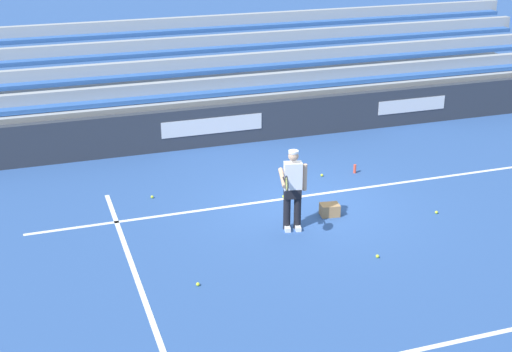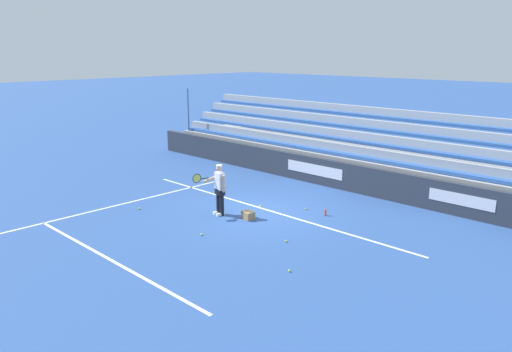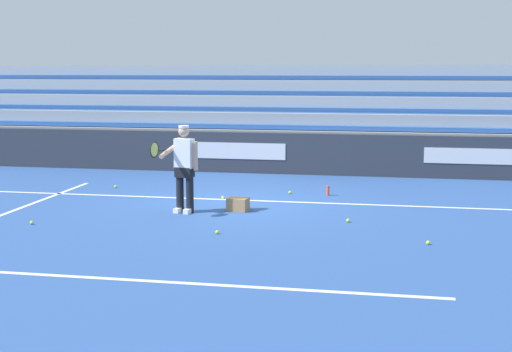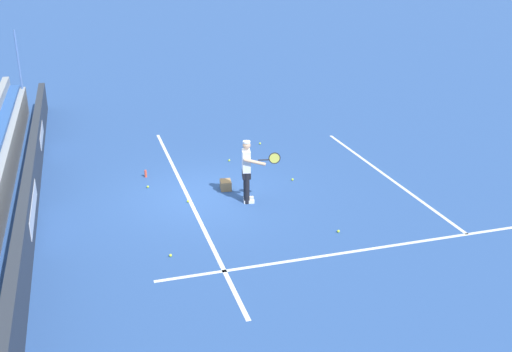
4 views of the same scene
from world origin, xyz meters
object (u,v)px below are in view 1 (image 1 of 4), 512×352
Objects in this scene: tennis_ball_by_box at (322,175)px; tennis_ball_stray_back at (152,197)px; tennis_ball_near_player at (284,196)px; tennis_ball_toward_net at (198,284)px; ball_box_cardboard at (330,210)px; tennis_ball_midcourt at (377,256)px; tennis_ball_on_baseline at (436,212)px; water_bottle at (355,169)px; tennis_player at (293,189)px.

tennis_ball_by_box is 4.19m from tennis_ball_stray_back.
tennis_ball_toward_net is at bearing 48.15° from tennis_ball_near_player.
tennis_ball_midcourt is (-0.08, 2.04, -0.10)m from ball_box_cardboard.
tennis_ball_midcourt is at bearing 32.64° from tennis_ball_on_baseline.
tennis_ball_toward_net is 4.08m from tennis_ball_stray_back.
tennis_player is at bearing 42.70° from water_bottle.
tennis_ball_on_baseline is at bearing 153.78° from tennis_ball_stray_back.
water_bottle is at bearing -137.30° from tennis_player.
tennis_ball_near_player is at bearing -33.37° from tennis_ball_on_baseline.
tennis_ball_by_box is (-0.74, -2.11, -0.10)m from ball_box_cardboard.
tennis_player is at bearing 75.26° from tennis_ball_near_player.
tennis_ball_near_player is at bearing -104.74° from tennis_player.
tennis_ball_near_player is 1.00× the size of tennis_ball_stray_back.
tennis_ball_near_player is (-2.82, -3.15, 0.00)m from tennis_ball_toward_net.
tennis_ball_toward_net is at bearing -1.52° from tennis_ball_midcourt.
tennis_ball_stray_back is at bearing -45.54° from tennis_player.
water_bottle reaches higher than tennis_ball_stray_back.
tennis_player is 25.98× the size of tennis_ball_on_baseline.
ball_box_cardboard is at bearing -160.66° from tennis_player.
tennis_ball_on_baseline is 6.33m from tennis_ball_stray_back.
tennis_ball_on_baseline is 2.80m from water_bottle.
ball_box_cardboard reaches higher than tennis_ball_toward_net.
tennis_ball_midcourt is at bearing 178.48° from tennis_ball_toward_net.
water_bottle is (-0.86, 0.05, 0.08)m from tennis_ball_by_box.
tennis_ball_on_baseline is (-3.24, 0.31, -0.86)m from tennis_player.
tennis_ball_stray_back is at bearing -0.79° from water_bottle.
ball_box_cardboard is at bearing 116.70° from tennis_ball_near_player.
tennis_ball_midcourt is (-0.69, 3.24, 0.00)m from tennis_ball_near_player.
ball_box_cardboard is 6.06× the size of tennis_ball_on_baseline.
ball_box_cardboard reaches higher than tennis_ball_on_baseline.
ball_box_cardboard reaches higher than water_bottle.
tennis_ball_by_box is 3.15m from tennis_ball_on_baseline.
tennis_ball_toward_net and tennis_ball_stray_back have the same top height.
tennis_ball_toward_net is 0.30× the size of water_bottle.
tennis_ball_near_player and tennis_ball_midcourt have the same top height.
tennis_player is 3.59m from tennis_ball_stray_back.
tennis_ball_near_player is at bearing 34.10° from tennis_ball_by_box.
tennis_ball_on_baseline is at bearing -167.22° from tennis_ball_toward_net.
ball_box_cardboard is 2.24m from tennis_ball_by_box.
tennis_player is 2.19m from tennis_ball_midcourt.
water_bottle is at bearing -110.35° from tennis_ball_midcourt.
tennis_ball_near_player is (1.34, 0.91, 0.00)m from tennis_ball_by_box.
ball_box_cardboard is 1.34m from tennis_ball_near_player.
tennis_ball_on_baseline is (-5.65, -1.28, 0.00)m from tennis_ball_toward_net.
tennis_ball_toward_net is at bearing 90.39° from tennis_ball_stray_back.
tennis_ball_midcourt is at bearing 130.25° from tennis_ball_stray_back.
tennis_ball_toward_net and tennis_ball_near_player have the same top height.
tennis_ball_by_box is at bearing 179.71° from tennis_ball_stray_back.
tennis_player reaches higher than ball_box_cardboard.
tennis_ball_toward_net is (2.41, 1.59, -0.86)m from tennis_player.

